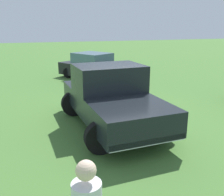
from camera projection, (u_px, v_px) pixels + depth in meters
ground_plane at (119, 118)px, 8.40m from camera, size 80.00×80.00×0.00m
pickup_truck at (111, 95)px, 7.51m from camera, size 2.59×4.55×1.83m
sedan_near at (94, 67)px, 14.25m from camera, size 3.71×4.62×1.45m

